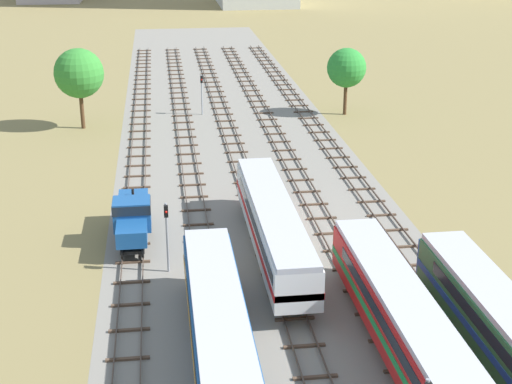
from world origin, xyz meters
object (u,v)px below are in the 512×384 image
object	(u,v)px
diesel_railcar_centre_mid	(402,317)
diesel_railcar_centre_left_midfar	(273,223)
diesel_railcar_centre_right_nearest	(512,338)
diesel_railcar_left_near	(220,333)
shunter_loco_far_left_far	(132,215)
signal_post_nearest	(202,89)
signal_post_mid	(167,229)

from	to	relation	value
diesel_railcar_centre_mid	diesel_railcar_centre_left_midfar	xyz separation A→B (m)	(-4.89, 13.50, 0.00)
diesel_railcar_centre_right_nearest	diesel_railcar_left_near	xyz separation A→B (m)	(-14.67, 2.37, 0.00)
diesel_railcar_centre_left_midfar	diesel_railcar_left_near	bearing A→B (deg)	-109.50
diesel_railcar_centre_right_nearest	diesel_railcar_centre_left_midfar	xyz separation A→B (m)	(-9.78, 16.17, 0.00)
diesel_railcar_centre_mid	shunter_loco_far_left_far	distance (m)	22.96
signal_post_nearest	signal_post_mid	world-z (taller)	signal_post_mid
diesel_railcar_left_near	diesel_railcar_centre_right_nearest	bearing A→B (deg)	-9.18
diesel_railcar_left_near	shunter_loco_far_left_far	xyz separation A→B (m)	(-4.89, 17.96, -0.59)
diesel_railcar_centre_left_midfar	signal_post_mid	distance (m)	7.47
diesel_railcar_centre_mid	shunter_loco_far_left_far	xyz separation A→B (m)	(-14.67, 17.66, -0.59)
diesel_railcar_left_near	signal_post_mid	world-z (taller)	signal_post_mid
diesel_railcar_left_near	signal_post_nearest	distance (m)	53.69
diesel_railcar_centre_mid	signal_post_mid	size ratio (longest dim) A/B	4.12
diesel_railcar_centre_mid	diesel_railcar_centre_left_midfar	bearing A→B (deg)	109.90
diesel_railcar_centre_right_nearest	diesel_railcar_left_near	distance (m)	14.86
diesel_railcar_centre_mid	signal_post_mid	xyz separation A→B (m)	(-12.22, 12.18, 0.59)
diesel_railcar_centre_mid	diesel_railcar_centre_left_midfar	world-z (taller)	same
diesel_railcar_centre_mid	shunter_loco_far_left_far	bearing A→B (deg)	129.71
signal_post_mid	diesel_railcar_centre_left_midfar	bearing A→B (deg)	10.24
diesel_railcar_centre_right_nearest	signal_post_nearest	world-z (taller)	signal_post_nearest
signal_post_nearest	shunter_loco_far_left_far	bearing A→B (deg)	-101.62
diesel_railcar_centre_left_midfar	shunter_loco_far_left_far	size ratio (longest dim) A/B	2.42
diesel_railcar_centre_mid	diesel_railcar_left_near	bearing A→B (deg)	-178.24
diesel_railcar_centre_left_midfar	signal_post_nearest	bearing A→B (deg)	93.51
shunter_loco_far_left_far	signal_post_nearest	xyz separation A→B (m)	(7.33, 35.67, 1.06)
diesel_railcar_left_near	diesel_railcar_centre_left_midfar	world-z (taller)	same
diesel_railcar_centre_mid	signal_post_mid	distance (m)	17.26
diesel_railcar_left_near	shunter_loco_far_left_far	bearing A→B (deg)	105.23
diesel_railcar_left_near	signal_post_nearest	xyz separation A→B (m)	(2.44, 53.63, 0.48)
shunter_loco_far_left_far	diesel_railcar_centre_left_midfar	bearing A→B (deg)	-23.04
diesel_railcar_centre_right_nearest	diesel_railcar_centre_mid	world-z (taller)	same
diesel_railcar_centre_left_midfar	signal_post_mid	world-z (taller)	signal_post_mid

